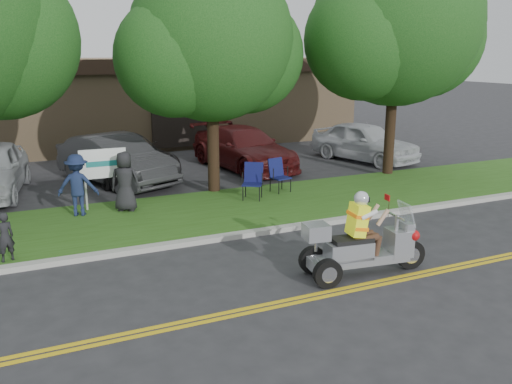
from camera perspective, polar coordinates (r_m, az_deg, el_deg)
name	(u,v)px	position (r m, az deg, el deg)	size (l,w,h in m)	color
ground	(320,282)	(10.57, 6.74, -9.44)	(120.00, 120.00, 0.00)	#28282B
centerline_near	(336,294)	(10.12, 8.46, -10.59)	(60.00, 0.10, 0.01)	gold
centerline_far	(332,291)	(10.24, 7.97, -10.25)	(60.00, 0.10, 0.01)	gold
curb	(254,233)	(13.06, -0.18, -4.31)	(60.00, 0.25, 0.12)	#A8A89E
grass_verge	(222,210)	(14.96, -3.58, -1.91)	(60.00, 4.00, 0.10)	#2C5316
commercial_building	(161,99)	(28.20, -10.00, 9.66)	(18.00, 8.20, 4.00)	#9E7F5B
tree_mid	(213,47)	(16.45, -4.59, 15.01)	(5.88, 4.80, 7.05)	#332114
tree_right	(397,29)	(19.52, 14.64, 16.26)	(6.86, 5.60, 8.07)	#332114
business_sign	(103,167)	(15.28, -15.79, 2.56)	(1.25, 0.06, 1.75)	silver
trike_scooter	(361,246)	(10.80, 10.95, -5.64)	(2.62, 0.96, 1.71)	black
lawn_chair_a	(253,178)	(15.82, -0.31, 1.43)	(0.78, 0.78, 1.05)	black
lawn_chair_b	(278,173)	(16.67, 2.34, 2.03)	(0.64, 0.66, 1.02)	black
spectator_chair_a	(78,185)	(14.85, -18.27, 0.70)	(1.05, 0.60, 1.63)	#192446
spectator_chair_b	(125,181)	(14.94, -13.62, 1.10)	(0.79, 0.52, 1.62)	black
child_left	(5,237)	(12.18, -24.94, -4.32)	(0.38, 0.25, 1.04)	black
parked_car_left	(116,160)	(18.62, -14.54, 3.31)	(1.72, 4.93, 1.62)	#2A2B2D
parked_car_mid	(126,157)	(19.47, -13.56, 3.65)	(2.48, 5.38, 1.50)	black
parked_car_right	(243,148)	(20.53, -1.33, 4.66)	(2.16, 5.32, 1.54)	#481011
parked_car_far_right	(364,142)	(22.35, 11.33, 5.23)	(1.86, 4.62, 1.57)	silver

